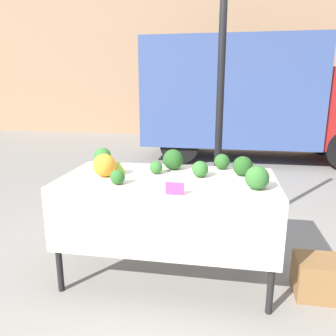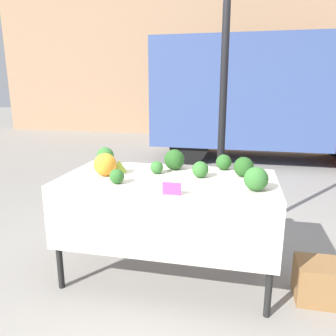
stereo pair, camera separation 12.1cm
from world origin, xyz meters
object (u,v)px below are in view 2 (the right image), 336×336
object	(u,v)px
produce_crate	(322,281)
orange_cauliflower	(105,165)
price_sign	(172,189)
parked_truck	(261,97)

from	to	relation	value
produce_crate	orange_cauliflower	bearing A→B (deg)	178.82
price_sign	produce_crate	distance (m)	1.42
parked_truck	produce_crate	world-z (taller)	parked_truck
parked_truck	orange_cauliflower	bearing A→B (deg)	-106.46
orange_cauliflower	price_sign	distance (m)	0.75
orange_cauliflower	produce_crate	bearing A→B (deg)	-1.18
produce_crate	parked_truck	bearing A→B (deg)	92.88
parked_truck	produce_crate	distance (m)	5.33
orange_cauliflower	produce_crate	xyz separation A→B (m)	(1.78, -0.04, -0.84)
parked_truck	orange_cauliflower	size ratio (longest dim) A/B	25.56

